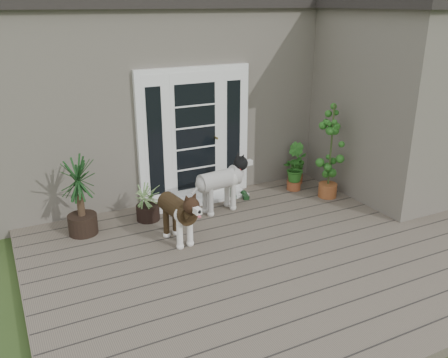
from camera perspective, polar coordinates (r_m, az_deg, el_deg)
name	(u,v)px	position (r m, az deg, el deg)	size (l,w,h in m)	color
deck	(277,255)	(6.36, 6.36, -9.09)	(6.20, 4.60, 0.12)	#6B5B4C
house_main	(162,91)	(9.52, -7.46, 10.40)	(7.40, 4.00, 3.10)	#665E54
roof_main	(158,2)	(9.38, -7.95, 20.37)	(7.60, 4.20, 0.20)	#2D2826
house_wing	(392,107)	(8.43, 19.54, 8.11)	(1.60, 2.40, 3.10)	#665E54
roof_wing	(405,2)	(8.27, 20.95, 19.31)	(1.80, 2.60, 0.20)	#2D2826
door_unit	(195,135)	(7.65, -3.55, 5.35)	(1.90, 0.14, 2.15)	white
door_step	(201,199)	(7.82, -2.80, -2.44)	(1.60, 0.40, 0.05)	white
brindle_dog	(178,217)	(6.41, -5.61, -4.61)	(0.37, 0.86, 0.72)	#3D2B16
white_dog	(219,188)	(7.31, -0.55, -1.11)	(0.39, 0.91, 0.76)	white
spider_plant	(147,201)	(7.13, -9.21, -2.58)	(0.58, 0.58, 0.62)	#80985E
yucca	(80,197)	(6.81, -16.96, -2.07)	(0.77, 0.77, 1.12)	black
herb_a	(294,175)	(8.28, 8.44, 0.52)	(0.43, 0.43, 0.55)	#1A4E16
herb_b	(296,169)	(8.61, 8.61, 1.22)	(0.35, 0.35, 0.52)	#164E16
herb_c	(323,163)	(8.95, 11.79, 1.90)	(0.36, 0.36, 0.56)	#1B6021
sapling	(331,150)	(7.91, 12.72, 3.41)	(0.48, 0.48, 1.63)	#205B1A
clog_left	(245,195)	(7.93, 2.53, -1.97)	(0.13, 0.27, 0.08)	black
clog_right	(231,194)	(7.97, 0.88, -1.80)	(0.15, 0.32, 0.10)	#15361B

